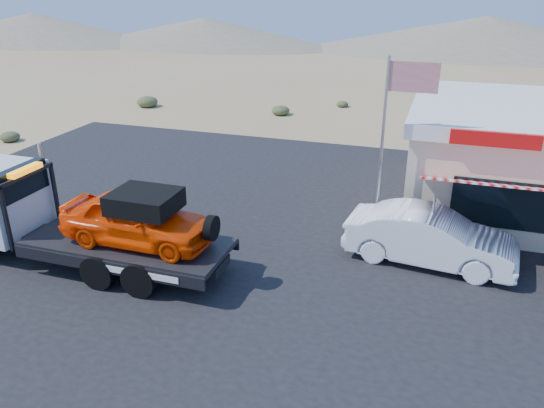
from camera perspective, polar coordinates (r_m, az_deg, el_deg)
name	(u,v)px	position (r m, az deg, el deg)	size (l,w,h in m)	color
ground	(190,280)	(15.80, -8.77, -8.12)	(120.00, 120.00, 0.00)	#907752
asphalt_lot	(286,245)	(17.56, 1.48, -4.42)	(32.00, 24.00, 0.02)	black
tow_truck	(79,217)	(16.84, -20.06, -1.29)	(8.70, 2.58, 2.91)	black
white_sedan	(430,237)	(16.86, 16.65, -3.46)	(1.78, 5.09, 1.68)	white
flagpole	(391,130)	(17.07, 12.66, 7.75)	(1.55, 0.10, 6.00)	#99999E
desert_scrub	(66,137)	(30.69, -21.24, 6.74)	(20.47, 34.48, 0.76)	#3E4425
distant_hills	(317,34)	(69.29, 4.83, 17.79)	(126.00, 48.00, 4.20)	#726B59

